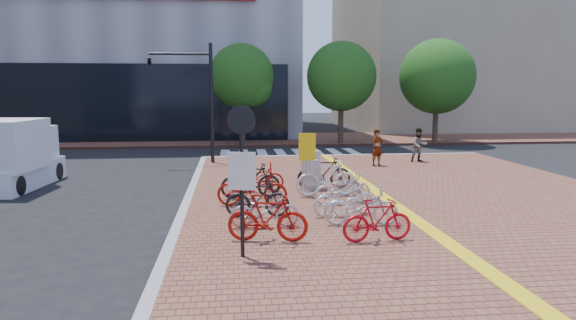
{
  "coord_description": "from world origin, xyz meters",
  "views": [
    {
      "loc": [
        -2.64,
        -13.23,
        3.47
      ],
      "look_at": [
        -0.93,
        2.19,
        1.3
      ],
      "focal_mm": 32.0,
      "sensor_mm": 36.0,
      "label": 1
    }
  ],
  "objects": [
    {
      "name": "building_beige",
      "position": [
        18.0,
        32.0,
        9.0
      ],
      "size": [
        20.0,
        18.0,
        18.0
      ],
      "primitive_type": "cube",
      "color": "gray",
      "rests_on": "ground"
    },
    {
      "name": "bike_6",
      "position": [
        0.49,
        -2.65,
        0.63
      ],
      "size": [
        1.62,
        0.62,
        0.95
      ],
      "primitive_type": "imported",
      "rotation": [
        0.0,
        0.0,
        1.68
      ],
      "color": "#B60D18",
      "rests_on": "sidewalk"
    },
    {
      "name": "street_trees",
      "position": [
        5.04,
        17.45,
        4.1
      ],
      "size": [
        16.2,
        4.6,
        6.35
      ],
      "color": "#38281E",
      "rests_on": "far_sidewalk"
    },
    {
      "name": "bike_9",
      "position": [
        0.54,
        1.06,
        0.6
      ],
      "size": [
        1.8,
        0.89,
        0.9
      ],
      "primitive_type": "imported",
      "rotation": [
        0.0,
        0.0,
        1.75
      ],
      "color": "#B7B7BC",
      "rests_on": "sidewalk"
    },
    {
      "name": "ground",
      "position": [
        0.0,
        0.0,
        0.0
      ],
      "size": [
        120.0,
        120.0,
        0.0
      ],
      "primitive_type": "plane",
      "color": "black",
      "rests_on": "ground"
    },
    {
      "name": "tactile_strip",
      "position": [
        2.0,
        -5.0,
        0.16
      ],
      "size": [
        0.4,
        34.0,
        0.01
      ],
      "primitive_type": "cube",
      "color": "yellow",
      "rests_on": "sidewalk"
    },
    {
      "name": "sidewalk",
      "position": [
        3.0,
        -5.0,
        0.07
      ],
      "size": [
        14.0,
        34.0,
        0.15
      ],
      "primitive_type": "cube",
      "color": "brown",
      "rests_on": "ground"
    },
    {
      "name": "pedestrian_b",
      "position": [
        5.86,
        9.2,
        0.91
      ],
      "size": [
        0.77,
        0.61,
        1.52
      ],
      "primitive_type": "imported",
      "rotation": [
        0.0,
        0.0,
        0.05
      ],
      "color": "#535869",
      "rests_on": "sidewalk"
    },
    {
      "name": "bike_3",
      "position": [
        -2.08,
        1.07,
        0.67
      ],
      "size": [
        2.06,
        0.94,
        1.05
      ],
      "primitive_type": "imported",
      "rotation": [
        0.0,
        0.0,
        1.45
      ],
      "color": "#A7140B",
      "rests_on": "sidewalk"
    },
    {
      "name": "yellow_sign",
      "position": [
        -0.32,
        2.33,
        1.51
      ],
      "size": [
        0.53,
        0.15,
        1.96
      ],
      "color": "#B7B7BC",
      "rests_on": "sidewalk"
    },
    {
      "name": "bike_5",
      "position": [
        -1.88,
        3.11,
        0.63
      ],
      "size": [
        1.83,
        0.67,
        0.96
      ],
      "primitive_type": "imported",
      "rotation": [
        0.0,
        0.0,
        1.55
      ],
      "color": "red",
      "rests_on": "sidewalk"
    },
    {
      "name": "bike_4",
      "position": [
        -2.08,
        2.14,
        0.7
      ],
      "size": [
        1.87,
        0.71,
        1.1
      ],
      "primitive_type": "imported",
      "rotation": [
        0.0,
        0.0,
        1.68
      ],
      "color": "black",
      "rests_on": "sidewalk"
    },
    {
      "name": "bike_7",
      "position": [
        0.47,
        -1.29,
        0.63
      ],
      "size": [
        1.87,
        0.83,
        0.95
      ],
      "primitive_type": "imported",
      "rotation": [
        0.0,
        0.0,
        1.46
      ],
      "color": "#BCBCC1",
      "rests_on": "sidewalk"
    },
    {
      "name": "bike_1",
      "position": [
        -1.88,
        -1.24,
        0.58
      ],
      "size": [
        1.66,
        0.6,
        0.87
      ],
      "primitive_type": "imported",
      "rotation": [
        0.0,
        0.0,
        1.59
      ],
      "color": "#ADADB2",
      "rests_on": "sidewalk"
    },
    {
      "name": "notice_sign",
      "position": [
        -2.45,
        -3.38,
        2.04
      ],
      "size": [
        0.55,
        0.19,
        3.0
      ],
      "color": "black",
      "rests_on": "sidewalk"
    },
    {
      "name": "kerb_west",
      "position": [
        -4.0,
        -5.0,
        0.08
      ],
      "size": [
        0.25,
        34.0,
        0.15
      ],
      "primitive_type": "cube",
      "color": "gray",
      "rests_on": "ground"
    },
    {
      "name": "utility_box",
      "position": [
        -0.05,
        3.33,
        0.79
      ],
      "size": [
        0.61,
        0.46,
        1.29
      ],
      "primitive_type": "cube",
      "rotation": [
        0.0,
        0.0,
        0.06
      ],
      "color": "#AFB0B4",
      "rests_on": "sidewalk"
    },
    {
      "name": "bike_0",
      "position": [
        -1.88,
        -2.39,
        0.68
      ],
      "size": [
        1.83,
        0.82,
        1.06
      ],
      "primitive_type": "imported",
      "rotation": [
        0.0,
        0.0,
        1.38
      ],
      "color": "#A2110B",
      "rests_on": "sidewalk"
    },
    {
      "name": "bike_11",
      "position": [
        0.41,
        3.39,
        0.69
      ],
      "size": [
        1.8,
        0.51,
        1.08
      ],
      "primitive_type": "imported",
      "rotation": [
        0.0,
        0.0,
        1.57
      ],
      "color": "black",
      "rests_on": "sidewalk"
    },
    {
      "name": "bike_10",
      "position": [
        0.27,
        2.14,
        0.73
      ],
      "size": [
        1.97,
        0.7,
        1.16
      ],
      "primitive_type": "imported",
      "rotation": [
        0.0,
        0.0,
        1.65
      ],
      "color": "silver",
      "rests_on": "sidewalk"
    },
    {
      "name": "box_truck",
      "position": [
        -10.24,
        5.52,
        1.14
      ],
      "size": [
        2.18,
        4.35,
        2.43
      ],
      "color": "white",
      "rests_on": "ground"
    },
    {
      "name": "traffic_light_pole",
      "position": [
        -4.72,
        9.97,
        3.81
      ],
      "size": [
        2.85,
        1.1,
        5.3
      ],
      "color": "black",
      "rests_on": "sidewalk"
    },
    {
      "name": "bike_8",
      "position": [
        0.28,
        -0.3,
        0.6
      ],
      "size": [
        1.81,
        0.92,
        0.91
      ],
      "primitive_type": "imported",
      "rotation": [
        0.0,
        0.0,
        1.76
      ],
      "color": "silver",
      "rests_on": "sidewalk"
    },
    {
      "name": "far_sidewalk",
      "position": [
        0.0,
        21.0,
        0.07
      ],
      "size": [
        70.0,
        8.0,
        0.15
      ],
      "primitive_type": "cube",
      "color": "brown",
      "rests_on": "ground"
    },
    {
      "name": "pedestrian_a",
      "position": [
        3.61,
        8.2,
        0.93
      ],
      "size": [
        0.67,
        0.56,
        1.57
      ],
      "primitive_type": "imported",
      "rotation": [
        0.0,
        0.0,
        0.37
      ],
      "color": "gray",
      "rests_on": "sidewalk"
    },
    {
      "name": "kerb_north",
      "position": [
        3.0,
        12.0,
        0.08
      ],
      "size": [
        14.0,
        0.25,
        0.15
      ],
      "primitive_type": "cube",
      "color": "gray",
      "rests_on": "ground"
    },
    {
      "name": "bike_2",
      "position": [
        -1.99,
        -0.21,
        0.65
      ],
      "size": [
        1.69,
        0.58,
        1.0
      ],
      "primitive_type": "imported",
      "rotation": [
        0.0,
        0.0,
        1.5
      ],
      "color": "black",
      "rests_on": "sidewalk"
    },
    {
      "name": "crosswalk",
      "position": [
        0.5,
        14.0,
        0.01
      ],
      "size": [
        7.5,
        4.0,
        0.01
      ],
      "color": "silver",
      "rests_on": "ground"
    }
  ]
}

